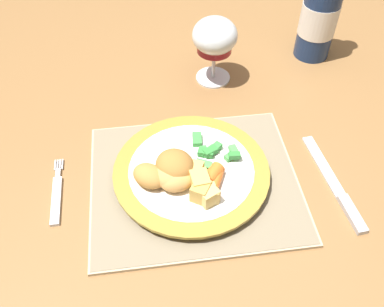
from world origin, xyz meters
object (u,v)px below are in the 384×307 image
object	(u,v)px
dinner_plate	(191,172)
table_knife	(338,190)
dining_table	(165,122)
fork	(57,195)
wine_glass	(215,39)
bottle	(322,6)

from	to	relation	value
dinner_plate	table_knife	xyz separation A→B (m)	(0.23, -0.06, -0.01)
dining_table	table_knife	world-z (taller)	table_knife
dinner_plate	fork	distance (m)	0.22
dining_table	wine_glass	bearing A→B (deg)	21.13
dinner_plate	bottle	distance (m)	0.45
wine_glass	bottle	xyz separation A→B (m)	(0.23, 0.06, 0.02)
table_knife	wine_glass	bearing A→B (deg)	115.45
dining_table	table_knife	xyz separation A→B (m)	(0.26, -0.27, 0.08)
table_knife	wine_glass	distance (m)	0.36
dining_table	bottle	distance (m)	0.40
dinner_plate	fork	bearing A→B (deg)	-178.24
bottle	dinner_plate	bearing A→B (deg)	-134.23
fork	wine_glass	size ratio (longest dim) A/B	0.98
dinner_plate	wine_glass	size ratio (longest dim) A/B	1.87
table_knife	bottle	size ratio (longest dim) A/B	0.69
dinner_plate	bottle	world-z (taller)	bottle
dinner_plate	wine_glass	distance (m)	0.28
bottle	table_knife	bearing A→B (deg)	-101.78
dinner_plate	fork	world-z (taller)	dinner_plate
dining_table	bottle	size ratio (longest dim) A/B	5.25
table_knife	bottle	xyz separation A→B (m)	(0.08, 0.37, 0.11)
fork	table_knife	xyz separation A→B (m)	(0.45, -0.05, 0.00)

